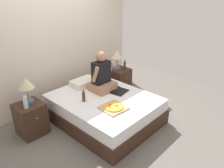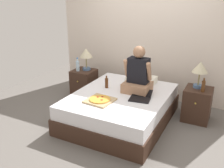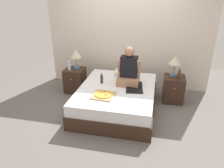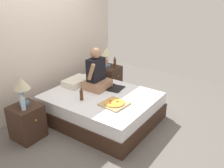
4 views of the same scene
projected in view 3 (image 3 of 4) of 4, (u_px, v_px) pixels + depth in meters
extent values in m
plane|color=#66605B|center=(117.00, 109.00, 4.56)|extent=(5.92, 5.92, 0.00)
cube|color=beige|center=(128.00, 36.00, 5.21)|extent=(3.92, 0.12, 2.50)
cube|color=#382319|center=(117.00, 103.00, 4.50)|extent=(1.52, 1.90, 0.27)
cube|color=white|center=(117.00, 92.00, 4.40)|extent=(1.48, 1.84, 0.22)
cube|color=#382319|center=(75.00, 80.00, 5.22)|extent=(0.44, 0.44, 0.57)
sphere|color=gold|center=(71.00, 80.00, 4.96)|extent=(0.03, 0.03, 0.03)
cylinder|color=#4C6B93|center=(77.00, 67.00, 5.13)|extent=(0.16, 0.16, 0.05)
cylinder|color=olive|center=(76.00, 62.00, 5.07)|extent=(0.02, 0.02, 0.22)
cone|color=beige|center=(76.00, 54.00, 4.99)|extent=(0.26, 0.26, 0.18)
cylinder|color=silver|center=(69.00, 66.00, 5.00)|extent=(0.07, 0.07, 0.20)
cylinder|color=silver|center=(69.00, 60.00, 4.94)|extent=(0.03, 0.03, 0.06)
cylinder|color=blue|center=(69.00, 59.00, 4.93)|extent=(0.04, 0.03, 0.02)
cube|color=#382319|center=(173.00, 89.00, 4.77)|extent=(0.44, 0.44, 0.57)
sphere|color=gold|center=(174.00, 89.00, 4.52)|extent=(0.03, 0.03, 0.03)
cylinder|color=#4C6B93|center=(174.00, 75.00, 4.70)|extent=(0.16, 0.16, 0.05)
cylinder|color=olive|center=(174.00, 69.00, 4.64)|extent=(0.02, 0.02, 0.22)
cone|color=beige|center=(175.00, 60.00, 4.56)|extent=(0.26, 0.26, 0.18)
cylinder|color=#512D14|center=(179.00, 75.00, 4.52)|extent=(0.06, 0.06, 0.18)
cylinder|color=#512D14|center=(180.00, 70.00, 4.47)|extent=(0.03, 0.03, 0.05)
cube|color=silver|center=(127.00, 73.00, 4.91)|extent=(0.52, 0.34, 0.12)
cube|color=#A37556|center=(128.00, 80.00, 4.49)|extent=(0.44, 0.40, 0.16)
cube|color=black|center=(129.00, 67.00, 4.39)|extent=(0.34, 0.20, 0.42)
sphere|color=#A37556|center=(129.00, 52.00, 4.27)|extent=(0.20, 0.20, 0.20)
cylinder|color=#A37556|center=(119.00, 66.00, 4.38)|extent=(0.07, 0.18, 0.32)
cylinder|color=#A37556|center=(139.00, 67.00, 4.30)|extent=(0.07, 0.18, 0.32)
cube|color=black|center=(134.00, 91.00, 4.20)|extent=(0.35, 0.26, 0.02)
cube|color=black|center=(134.00, 85.00, 4.38)|extent=(0.34, 0.24, 0.06)
cube|color=tan|center=(103.00, 95.00, 4.02)|extent=(0.43, 0.43, 0.02)
cylinder|color=gold|center=(103.00, 94.00, 4.01)|extent=(0.33, 0.33, 0.02)
cylinder|color=maroon|center=(101.00, 93.00, 4.06)|extent=(0.04, 0.04, 0.00)
cylinder|color=maroon|center=(106.00, 95.00, 3.97)|extent=(0.04, 0.04, 0.00)
cylinder|color=maroon|center=(104.00, 92.00, 4.08)|extent=(0.04, 0.04, 0.00)
cylinder|color=#4C2811|center=(102.00, 79.00, 4.52)|extent=(0.06, 0.06, 0.17)
cylinder|color=#4C2811|center=(102.00, 74.00, 4.47)|extent=(0.03, 0.03, 0.05)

